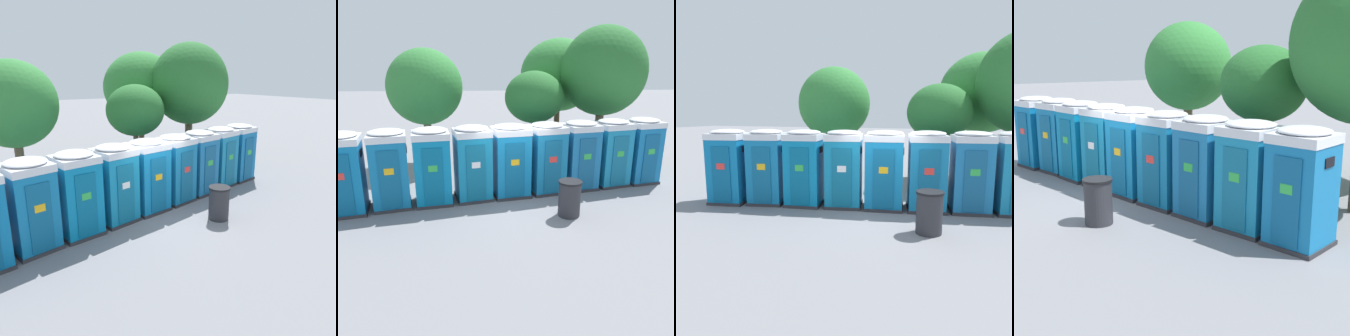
% 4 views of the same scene
% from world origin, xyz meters
% --- Properties ---
extents(ground_plane, '(120.00, 120.00, 0.00)m').
position_xyz_m(ground_plane, '(0.00, 0.00, 0.00)').
color(ground_plane, slate).
extents(portapotty_0, '(1.42, 1.42, 2.54)m').
position_xyz_m(portapotty_0, '(-5.31, -0.61, 1.28)').
color(portapotty_0, '#2D2D33').
rests_on(portapotty_0, ground).
extents(portapotty_1, '(1.41, 1.44, 2.54)m').
position_xyz_m(portapotty_1, '(-4.03, -0.23, 1.28)').
color(portapotty_1, '#2D2D33').
rests_on(portapotty_1, ground).
extents(portapotty_2, '(1.37, 1.38, 2.54)m').
position_xyz_m(portapotty_2, '(-2.72, -0.00, 1.28)').
color(portapotty_2, '#2D2D33').
rests_on(portapotty_2, ground).
extents(portapotty_3, '(1.42, 1.43, 2.54)m').
position_xyz_m(portapotty_3, '(-1.42, 0.28, 1.28)').
color(portapotty_3, '#2D2D33').
rests_on(portapotty_3, ground).
extents(portapotty_4, '(1.42, 1.40, 2.54)m').
position_xyz_m(portapotty_4, '(-0.10, 0.50, 1.28)').
color(portapotty_4, '#2D2D33').
rests_on(portapotty_4, ground).
extents(portapotty_5, '(1.41, 1.43, 2.54)m').
position_xyz_m(portapotty_5, '(1.20, 0.76, 1.28)').
color(portapotty_5, '#2D2D33').
rests_on(portapotty_5, ground).
extents(portapotty_6, '(1.39, 1.41, 2.54)m').
position_xyz_m(portapotty_6, '(2.50, 1.05, 1.28)').
color(portapotty_6, '#2D2D33').
rests_on(portapotty_6, ground).
extents(portapotty_7, '(1.45, 1.44, 2.54)m').
position_xyz_m(portapotty_7, '(3.80, 1.33, 1.28)').
color(portapotty_7, '#2D2D33').
rests_on(portapotty_7, ground).
extents(portapotty_8, '(1.42, 1.42, 2.54)m').
position_xyz_m(portapotty_8, '(5.11, 1.58, 1.28)').
color(portapotty_8, '#2D2D33').
rests_on(portapotty_8, ground).
extents(street_tree_0, '(2.58, 2.58, 4.24)m').
position_xyz_m(street_tree_0, '(1.25, 4.11, 3.10)').
color(street_tree_0, brown).
rests_on(street_tree_0, ground).
extents(street_tree_1, '(3.33, 3.33, 5.19)m').
position_xyz_m(street_tree_1, '(-3.55, 4.75, 3.52)').
color(street_tree_1, brown).
rests_on(street_tree_1, ground).
extents(street_tree_2, '(3.91, 3.91, 5.80)m').
position_xyz_m(street_tree_2, '(2.94, 6.83, 3.98)').
color(street_tree_2, brown).
rests_on(street_tree_2, ground).
extents(street_tree_3, '(3.79, 3.79, 6.16)m').
position_xyz_m(street_tree_3, '(4.41, 4.47, 4.19)').
color(street_tree_3, brown).
rests_on(street_tree_3, ground).
extents(trash_can, '(0.71, 0.71, 1.11)m').
position_xyz_m(trash_can, '(1.52, -1.37, 0.56)').
color(trash_can, '#2D2D33').
rests_on(trash_can, ground).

